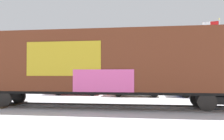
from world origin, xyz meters
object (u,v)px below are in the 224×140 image
Objects in this scene: freight_car at (102,63)px; flagpole at (216,45)px; parked_car_tan at (136,86)px; parked_car_blue at (203,87)px; parked_car_red at (78,85)px.

flagpole is at bearing 47.98° from freight_car.
parked_car_tan is at bearing -151.78° from flagpole.
freight_car is 3.87× the size of parked_car_blue.
parked_car_tan is (-7.71, -4.14, -3.95)m from flagpole.
parked_car_tan is (5.31, -0.44, -0.03)m from parked_car_red.
freight_car is at bearing -132.02° from flagpole.
freight_car reaches higher than parked_car_tan.
parked_car_red is 10.75m from parked_car_blue.
flagpole is 9.60m from parked_car_tan.
flagpole reaches higher than parked_car_tan.
parked_car_blue is (10.75, -0.22, -0.07)m from parked_car_red.
freight_car is at bearing -60.44° from parked_car_red.
freight_car is 2.36× the size of flagpole.
parked_car_blue is (5.44, 0.22, -0.05)m from parked_car_tan.
flagpole is 14.09m from parked_car_red.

